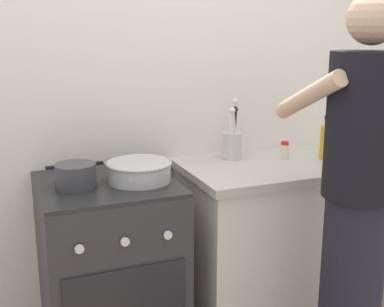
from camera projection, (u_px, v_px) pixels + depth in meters
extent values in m
cube|color=silver|center=(192.00, 89.00, 2.66)|extent=(3.20, 0.10, 2.50)
cube|color=silver|center=(277.00, 247.00, 2.67)|extent=(0.96, 0.56, 0.86)
cube|color=#B7B2A8|center=(280.00, 166.00, 2.56)|extent=(1.00, 0.60, 0.04)
cube|color=#2D2D33|center=(110.00, 276.00, 2.34)|extent=(0.60, 0.60, 0.88)
cube|color=#232326|center=(106.00, 184.00, 2.23)|extent=(0.60, 0.60, 0.02)
cylinder|color=silver|center=(79.00, 249.00, 1.92)|extent=(0.04, 0.01, 0.04)
cylinder|color=silver|center=(125.00, 242.00, 1.99)|extent=(0.04, 0.01, 0.04)
cylinder|color=silver|center=(168.00, 235.00, 2.05)|extent=(0.04, 0.01, 0.04)
cylinder|color=#38383D|center=(76.00, 176.00, 2.12)|extent=(0.18, 0.18, 0.11)
cube|color=black|center=(50.00, 168.00, 2.08)|extent=(0.04, 0.02, 0.01)
cube|color=black|center=(99.00, 163.00, 2.15)|extent=(0.04, 0.02, 0.01)
cylinder|color=#B7B7BC|center=(139.00, 172.00, 2.23)|extent=(0.28, 0.28, 0.09)
torus|color=#B7B7BC|center=(139.00, 163.00, 2.22)|extent=(0.29, 0.29, 0.01)
cylinder|color=silver|center=(232.00, 146.00, 2.61)|extent=(0.10, 0.10, 0.14)
cylinder|color=white|center=(232.00, 134.00, 2.57)|extent=(0.04, 0.03, 0.23)
sphere|color=white|center=(232.00, 110.00, 2.54)|extent=(0.03, 0.03, 0.03)
cylinder|color=silver|center=(235.00, 130.00, 2.58)|extent=(0.05, 0.04, 0.28)
sphere|color=silver|center=(235.00, 102.00, 2.55)|extent=(0.03, 0.03, 0.03)
cylinder|color=black|center=(235.00, 133.00, 2.60)|extent=(0.02, 0.05, 0.23)
sphere|color=black|center=(235.00, 109.00, 2.57)|extent=(0.03, 0.03, 0.03)
cylinder|color=silver|center=(285.00, 152.00, 2.61)|extent=(0.04, 0.04, 0.08)
cylinder|color=red|center=(285.00, 143.00, 2.59)|extent=(0.04, 0.04, 0.02)
cylinder|color=gold|center=(325.00, 143.00, 2.60)|extent=(0.06, 0.06, 0.18)
cylinder|color=gold|center=(327.00, 122.00, 2.57)|extent=(0.03, 0.03, 0.04)
cylinder|color=black|center=(327.00, 117.00, 2.57)|extent=(0.03, 0.03, 0.02)
cylinder|color=black|center=(350.00, 295.00, 2.15)|extent=(0.26, 0.26, 0.90)
cylinder|color=black|center=(364.00, 126.00, 1.97)|extent=(0.30, 0.30, 0.58)
sphere|color=#D3AA8C|center=(373.00, 18.00, 1.87)|extent=(0.20, 0.20, 0.20)
cylinder|color=#D3AA8C|center=(309.00, 96.00, 2.01)|extent=(0.07, 0.41, 0.24)
cylinder|color=#D3AA8C|center=(376.00, 92.00, 2.13)|extent=(0.07, 0.41, 0.24)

